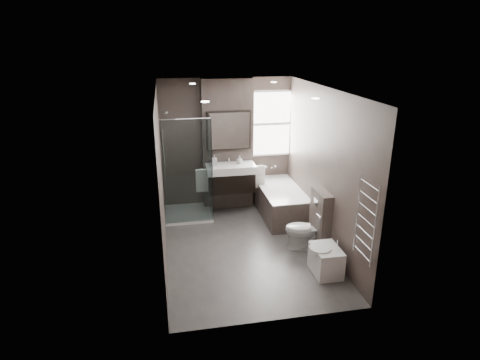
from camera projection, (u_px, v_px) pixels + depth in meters
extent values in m
cube|color=#4A4644|center=(245.00, 248.00, 6.75)|extent=(2.65, 3.85, 0.05)
cube|color=silver|center=(246.00, 88.00, 5.86)|extent=(2.65, 3.85, 0.05)
cube|color=#52453F|center=(226.00, 143.00, 8.09)|extent=(2.65, 0.05, 2.60)
cube|color=#52453F|center=(279.00, 227.00, 4.53)|extent=(2.65, 0.05, 2.60)
cube|color=#52453F|center=(160.00, 178.00, 6.08)|extent=(0.05, 3.85, 2.60)
cube|color=#52453F|center=(325.00, 168.00, 6.54)|extent=(0.05, 3.85, 2.60)
cube|color=#4E423D|center=(228.00, 145.00, 7.95)|extent=(1.00, 0.25, 2.60)
cube|color=black|center=(231.00, 181.00, 7.84)|extent=(0.90, 0.45, 0.38)
cube|color=white|center=(231.00, 168.00, 7.75)|extent=(0.95, 0.47, 0.15)
cylinder|color=silver|center=(229.00, 159.00, 7.86)|extent=(0.03, 0.03, 0.12)
cylinder|color=silver|center=(230.00, 157.00, 7.79)|extent=(0.02, 0.12, 0.02)
cube|color=black|center=(229.00, 130.00, 7.70)|extent=(0.86, 0.06, 0.76)
cube|color=white|center=(229.00, 131.00, 7.66)|extent=(0.80, 0.02, 0.70)
cube|color=silver|center=(202.00, 181.00, 7.71)|extent=(0.24, 0.06, 0.44)
cube|color=silver|center=(259.00, 177.00, 7.90)|extent=(0.24, 0.06, 0.44)
cube|color=white|center=(188.00, 213.00, 7.93)|extent=(0.90, 0.90, 0.06)
cube|color=white|center=(188.00, 173.00, 7.18)|extent=(0.88, 0.01, 1.94)
cube|color=white|center=(209.00, 164.00, 7.67)|extent=(0.01, 0.88, 1.94)
cylinder|color=silver|center=(164.00, 155.00, 7.45)|extent=(0.02, 0.02, 1.00)
cube|color=#4E423D|center=(280.00, 202.00, 7.83)|extent=(0.75, 1.60, 0.55)
cube|color=white|center=(281.00, 189.00, 7.74)|extent=(0.75, 1.60, 0.03)
cube|color=white|center=(281.00, 192.00, 7.76)|extent=(0.61, 1.42, 0.12)
cube|color=white|center=(271.00, 124.00, 8.08)|extent=(0.98, 0.04, 1.33)
cube|color=white|center=(271.00, 124.00, 8.06)|extent=(0.90, 0.01, 1.25)
cube|color=white|center=(271.00, 124.00, 8.05)|extent=(0.90, 0.01, 0.05)
imported|color=white|center=(306.00, 230.00, 6.58)|extent=(0.74, 0.54, 0.68)
cube|color=#4E423D|center=(320.00, 220.00, 6.56)|extent=(0.18, 0.55, 1.00)
cube|color=silver|center=(316.00, 202.00, 6.43)|extent=(0.01, 0.16, 0.11)
cube|color=white|center=(326.00, 261.00, 5.92)|extent=(0.38, 0.52, 0.42)
cylinder|color=white|center=(320.00, 249.00, 5.83)|extent=(0.31, 0.31, 0.05)
cylinder|color=silver|center=(338.00, 243.00, 5.85)|extent=(0.02, 0.02, 0.10)
cylinder|color=silver|center=(375.00, 228.00, 4.89)|extent=(0.03, 0.03, 1.10)
cylinder|color=silver|center=(358.00, 213.00, 5.32)|extent=(0.03, 0.03, 1.10)
cube|color=silver|center=(366.00, 220.00, 5.11)|extent=(0.02, 0.46, 1.00)
imported|color=white|center=(214.00, 160.00, 7.67)|extent=(0.09, 0.09, 0.21)
imported|color=white|center=(240.00, 160.00, 7.78)|extent=(0.12, 0.12, 0.16)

